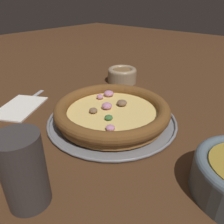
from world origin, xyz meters
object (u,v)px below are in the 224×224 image
(drinking_cup, at_px, (24,171))
(napkin, at_px, (20,107))
(bowl_far, at_px, (122,75))
(pizza, at_px, (112,111))
(pizza_tray, at_px, (112,120))
(fork, at_px, (21,105))

(drinking_cup, bearing_deg, napkin, -116.38)
(bowl_far, distance_m, napkin, 0.36)
(pizza, height_order, napkin, pizza)
(pizza_tray, relative_size, bowl_far, 3.12)
(pizza, height_order, drinking_cup, drinking_cup)
(pizza_tray, height_order, fork, pizza_tray)
(bowl_far, bearing_deg, pizza, 33.04)
(napkin, relative_size, fork, 0.93)
(pizza_tray, distance_m, drinking_cup, 0.27)
(pizza_tray, height_order, bowl_far, bowl_far)
(pizza_tray, relative_size, pizza, 1.13)
(pizza_tray, relative_size, fork, 1.68)
(fork, bearing_deg, napkin, 22.58)
(drinking_cup, distance_m, fork, 0.35)
(pizza_tray, bearing_deg, napkin, -65.19)
(pizza_tray, xyz_separation_m, bowl_far, (-0.23, -0.15, 0.02))
(pizza_tray, distance_m, pizza, 0.02)
(pizza_tray, bearing_deg, pizza, -117.37)
(pizza_tray, distance_m, fork, 0.27)
(drinking_cup, xyz_separation_m, napkin, (-0.15, -0.30, -0.06))
(bowl_far, bearing_deg, pizza_tray, 33.07)
(fork, bearing_deg, pizza_tray, 86.80)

